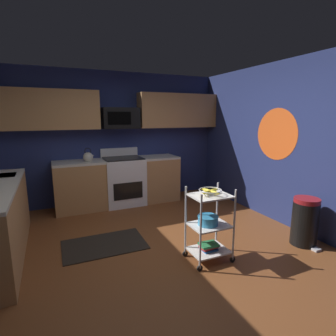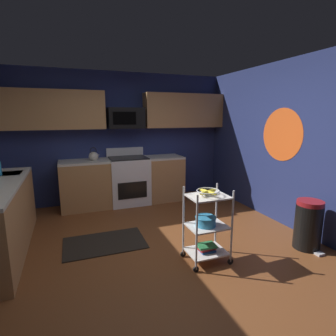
{
  "view_description": "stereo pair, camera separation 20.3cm",
  "coord_description": "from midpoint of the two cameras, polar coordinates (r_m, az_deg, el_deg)",
  "views": [
    {
      "loc": [
        -1.2,
        -2.95,
        1.75
      ],
      "look_at": [
        0.24,
        0.28,
        1.05
      ],
      "focal_mm": 28.42,
      "sensor_mm": 36.0,
      "label": 1
    },
    {
      "loc": [
        -1.01,
        -3.03,
        1.75
      ],
      "look_at": [
        0.24,
        0.28,
        1.05
      ],
      "focal_mm": 28.42,
      "sensor_mm": 36.0,
      "label": 2
    }
  ],
  "objects": [
    {
      "name": "fruit_bowl",
      "position": [
        3.16,
        7.25,
        -4.96
      ],
      "size": [
        0.27,
        0.27,
        0.07
      ],
      "color": "silver",
      "rests_on": "rolling_cart"
    },
    {
      "name": "wall_flower_decal",
      "position": [
        4.68,
        21.07,
        6.78
      ],
      "size": [
        0.0,
        0.84,
        0.84
      ],
      "primitive_type": "cylinder",
      "rotation": [
        0.0,
        1.57,
        0.0
      ],
      "color": "#E5591E"
    },
    {
      "name": "upper_cabinets",
      "position": [
        5.34,
        -12.58,
        12.01
      ],
      "size": [
        4.4,
        0.33,
        0.7
      ],
      "color": "#B27F4C"
    },
    {
      "name": "counter_run",
      "position": [
        4.62,
        -20.72,
        -5.7
      ],
      "size": [
        3.4,
        2.76,
        0.92
      ],
      "color": "#B27F4C",
      "rests_on": "ground"
    },
    {
      "name": "book_stack",
      "position": [
        3.42,
        6.95,
        -16.37
      ],
      "size": [
        0.23,
        0.18,
        0.08
      ],
      "color": "#1E4C8C",
      "rests_on": "rolling_cart"
    },
    {
      "name": "trash_can",
      "position": [
        4.1,
        26.02,
        -10.3
      ],
      "size": [
        0.34,
        0.42,
        0.66
      ],
      "color": "black",
      "rests_on": "ground"
    },
    {
      "name": "rolling_cart",
      "position": [
        3.3,
        7.07,
        -12.06
      ],
      "size": [
        0.53,
        0.38,
        0.91
      ],
      "color": "silver",
      "rests_on": "ground"
    },
    {
      "name": "wall_right",
      "position": [
        4.5,
        24.02,
        4.49
      ],
      "size": [
        0.06,
        4.8,
        2.6
      ],
      "primitive_type": "cube",
      "color": "navy",
      "rests_on": "ground"
    },
    {
      "name": "oven_range",
      "position": [
        5.39,
        -10.56,
        -2.66
      ],
      "size": [
        0.76,
        0.65,
        1.1
      ],
      "color": "white",
      "rests_on": "ground"
    },
    {
      "name": "floor_rug",
      "position": [
        3.92,
        -15.0,
        -15.61
      ],
      "size": [
        1.11,
        0.71,
        0.01
      ],
      "primitive_type": "cube",
      "rotation": [
        0.0,
        0.0,
        -0.01
      ],
      "color": "black",
      "rests_on": "ground"
    },
    {
      "name": "microwave",
      "position": [
        5.34,
        -11.31,
        10.45
      ],
      "size": [
        0.7,
        0.39,
        0.4
      ],
      "color": "black"
    },
    {
      "name": "mixing_bowl_large",
      "position": [
        3.27,
        6.78,
        -11.03
      ],
      "size": [
        0.25,
        0.25,
        0.11
      ],
      "color": "#338CBF",
      "rests_on": "rolling_cart"
    },
    {
      "name": "kettle",
      "position": [
        5.17,
        -17.84,
        2.28
      ],
      "size": [
        0.21,
        0.18,
        0.26
      ],
      "color": "beige",
      "rests_on": "counter_run"
    },
    {
      "name": "wall_back",
      "position": [
        5.55,
        -12.55,
        6.28
      ],
      "size": [
        4.52,
        0.06,
        2.6
      ],
      "primitive_type": "cube",
      "color": "navy",
      "rests_on": "ground"
    },
    {
      "name": "floor",
      "position": [
        3.65,
        -3.45,
        -17.86
      ],
      "size": [
        4.4,
        4.8,
        0.04
      ],
      "primitive_type": "cube",
      "color": "brown",
      "rests_on": "ground"
    }
  ]
}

